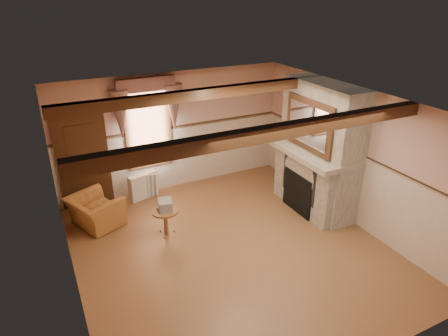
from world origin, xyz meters
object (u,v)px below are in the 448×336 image
armchair (96,211)px  bowl (317,148)px  mantel_clock (291,133)px  radiator (143,186)px  side_table (166,222)px  oil_lamp (299,135)px

armchair → bowl: (4.35, -1.48, 1.15)m
mantel_clock → radiator: bearing=157.6°
armchair → side_table: bearing=-153.1°
bowl → mantel_clock: size_ratio=1.57×
radiator → oil_lamp: oil_lamp is taller
side_table → mantel_clock: (3.18, 0.40, 1.25)m
bowl → mantel_clock: mantel_clock is taller
radiator → oil_lamp: (3.15, -1.59, 1.26)m
side_table → oil_lamp: 3.43m
side_table → radiator: radiator is taller
armchair → oil_lamp: 4.61m
side_table → bowl: 3.43m
side_table → radiator: bearing=89.0°
side_table → armchair: bearing=140.3°
side_table → oil_lamp: oil_lamp is taller
mantel_clock → side_table: bearing=-172.8°
side_table → radiator: (0.03, 1.70, 0.02)m
radiator → bowl: bowl is taller
radiator → mantel_clock: size_ratio=2.92×
mantel_clock → oil_lamp: 0.30m
armchair → bowl: bowl is taller
radiator → side_table: bearing=-108.5°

